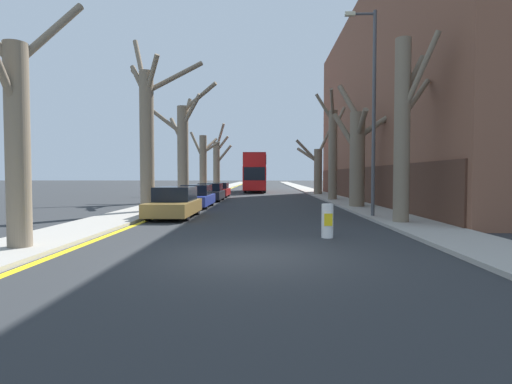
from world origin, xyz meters
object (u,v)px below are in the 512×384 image
at_px(street_tree_right_1, 357,154).
at_px(lamp_post, 372,105).
at_px(parked_car_0, 175,203).
at_px(double_decker_bus, 256,171).
at_px(parked_car_2, 210,193).
at_px(street_tree_right_0, 404,127).
at_px(street_tree_left_1, 148,130).
at_px(parked_car_3, 219,190).
at_px(street_tree_left_0, 14,125).
at_px(traffic_bollard, 327,221).
at_px(street_tree_left_4, 217,163).
at_px(street_tree_right_3, 317,167).
at_px(street_tree_left_3, 203,163).
at_px(parked_car_1, 197,197).
at_px(street_tree_left_2, 183,145).
at_px(street_tree_right_2, 333,150).

relative_size(street_tree_right_1, lamp_post, 0.81).
bearing_deg(street_tree_right_1, parked_car_0, -150.38).
relative_size(double_decker_bus, parked_car_2, 2.62).
bearing_deg(street_tree_right_0, double_decker_bus, 101.48).
xyz_separation_m(street_tree_left_1, parked_car_3, (1.81, 15.51, -3.61)).
height_order(street_tree_left_0, traffic_bollard, street_tree_left_0).
bearing_deg(traffic_bollard, double_decker_bus, 94.88).
relative_size(street_tree_left_4, street_tree_right_1, 1.12).
height_order(street_tree_right_1, street_tree_right_3, street_tree_right_1).
height_order(street_tree_left_1, double_decker_bus, street_tree_left_1).
distance_m(street_tree_right_0, street_tree_right_3, 23.70).
bearing_deg(street_tree_left_3, parked_car_0, -84.79).
relative_size(parked_car_1, traffic_bollard, 4.37).
bearing_deg(street_tree_left_2, street_tree_left_3, 89.77).
xyz_separation_m(street_tree_left_2, lamp_post, (10.88, -11.88, 0.89)).
bearing_deg(double_decker_bus, parked_car_1, -97.44).
distance_m(lamp_post, traffic_bollard, 7.79).
bearing_deg(street_tree_right_2, street_tree_left_0, -118.94).
bearing_deg(lamp_post, street_tree_left_2, 132.47).
xyz_separation_m(parked_car_0, parked_car_2, (0.00, 12.00, -0.02)).
bearing_deg(parked_car_3, street_tree_left_4, 97.17).
height_order(street_tree_left_2, double_decker_bus, street_tree_left_2).
relative_size(street_tree_left_2, street_tree_right_1, 1.17).
height_order(street_tree_right_0, street_tree_right_1, street_tree_right_1).
xyz_separation_m(parked_car_2, traffic_bollard, (6.05, -17.84, -0.11)).
distance_m(street_tree_right_3, parked_car_0, 23.24).
bearing_deg(street_tree_left_1, parked_car_0, -48.65).
relative_size(street_tree_left_1, street_tree_right_3, 1.33).
height_order(parked_car_0, parked_car_1, parked_car_0).
distance_m(street_tree_left_1, street_tree_right_1, 11.87).
bearing_deg(street_tree_left_1, traffic_bollard, -45.12).
bearing_deg(parked_car_1, street_tree_right_1, -2.85).
distance_m(street_tree_left_3, street_tree_right_0, 26.53).
relative_size(street_tree_left_1, lamp_post, 1.00).
bearing_deg(street_tree_left_2, lamp_post, -47.53).
relative_size(street_tree_right_3, parked_car_0, 1.56).
relative_size(street_tree_left_0, parked_car_3, 1.66).
distance_m(street_tree_left_4, street_tree_right_0, 35.81).
bearing_deg(parked_car_0, lamp_post, -1.12).
bearing_deg(street_tree_left_2, street_tree_right_1, -28.63).
bearing_deg(street_tree_left_3, street_tree_left_2, -90.23).
distance_m(street_tree_left_2, street_tree_left_4, 19.82).
relative_size(parked_car_3, traffic_bollard, 4.06).
height_order(street_tree_right_1, parked_car_3, street_tree_right_1).
relative_size(street_tree_left_3, street_tree_right_1, 0.86).
height_order(street_tree_left_3, street_tree_right_2, street_tree_right_2).
relative_size(street_tree_right_2, double_decker_bus, 0.74).
xyz_separation_m(street_tree_left_1, street_tree_right_2, (11.11, 10.34, -0.38)).
xyz_separation_m(double_decker_bus, lamp_post, (5.83, -29.45, 2.57)).
bearing_deg(street_tree_right_0, street_tree_left_3, 115.59).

